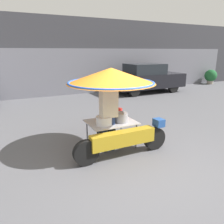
{
  "coord_description": "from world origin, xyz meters",
  "views": [
    {
      "loc": [
        -2.37,
        -3.35,
        2.27
      ],
      "look_at": [
        -0.18,
        1.06,
        0.89
      ],
      "focal_mm": 35.0,
      "sensor_mm": 36.0,
      "label": 1
    }
  ],
  "objects_px": {
    "vendor_motorcycle_cart": "(112,86)",
    "vendor_person": "(109,112)",
    "potted_plant": "(211,76)",
    "parked_car": "(147,78)"
  },
  "relations": [
    {
      "from": "vendor_motorcycle_cart",
      "to": "parked_car",
      "type": "xyz_separation_m",
      "value": [
        4.99,
        5.72,
        -0.7
      ]
    },
    {
      "from": "vendor_motorcycle_cart",
      "to": "vendor_person",
      "type": "relative_size",
      "value": 1.35
    },
    {
      "from": "vendor_motorcycle_cart",
      "to": "potted_plant",
      "type": "height_order",
      "value": "vendor_motorcycle_cart"
    },
    {
      "from": "potted_plant",
      "to": "vendor_person",
      "type": "bearing_deg",
      "value": -149.48
    },
    {
      "from": "vendor_motorcycle_cart",
      "to": "potted_plant",
      "type": "distance_m",
      "value": 12.77
    },
    {
      "from": "vendor_person",
      "to": "parked_car",
      "type": "distance_m",
      "value": 7.78
    },
    {
      "from": "potted_plant",
      "to": "parked_car",
      "type": "bearing_deg",
      "value": -173.09
    },
    {
      "from": "parked_car",
      "to": "potted_plant",
      "type": "height_order",
      "value": "parked_car"
    },
    {
      "from": "vendor_person",
      "to": "potted_plant",
      "type": "height_order",
      "value": "vendor_person"
    },
    {
      "from": "vendor_motorcycle_cart",
      "to": "vendor_person",
      "type": "height_order",
      "value": "vendor_motorcycle_cart"
    }
  ]
}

